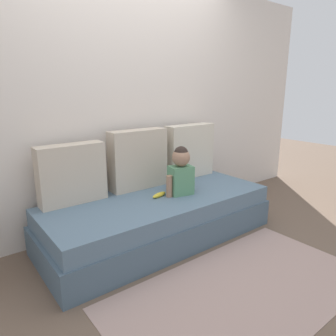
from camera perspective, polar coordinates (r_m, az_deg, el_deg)
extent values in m
plane|color=brown|center=(2.95, -1.63, -12.66)|extent=(12.00, 12.00, 0.00)
cube|color=silver|center=(3.10, -8.06, 11.73)|extent=(5.31, 0.10, 2.40)
cube|color=#495F70|center=(2.90, -1.65, -10.47)|extent=(2.11, 0.86, 0.25)
cube|color=slate|center=(2.82, -1.68, -6.76)|extent=(2.05, 0.84, 0.15)
cube|color=#C1B29E|center=(2.70, -17.28, -1.07)|extent=(0.56, 0.16, 0.50)
cube|color=#C1B29E|center=(2.97, -5.50, 1.59)|extent=(0.58, 0.16, 0.57)
cube|color=beige|center=(3.36, 3.99, 3.15)|extent=(0.56, 0.16, 0.57)
cube|color=#568E66|center=(2.82, 2.36, -2.24)|extent=(0.23, 0.19, 0.26)
sphere|color=#9E755B|center=(2.77, 2.41, 1.97)|extent=(0.16, 0.16, 0.16)
sphere|color=#2D231E|center=(2.76, 2.42, 2.72)|extent=(0.13, 0.13, 0.13)
cylinder|color=#9E755B|center=(2.76, 0.26, -3.38)|extent=(0.06, 0.06, 0.20)
cylinder|color=#9E755B|center=(2.92, 4.34, -2.39)|extent=(0.06, 0.06, 0.20)
ellipsoid|color=yellow|center=(2.78, -1.59, -4.94)|extent=(0.18, 0.08, 0.04)
cube|color=tan|center=(2.34, 13.70, -21.04)|extent=(1.90, 1.00, 0.01)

